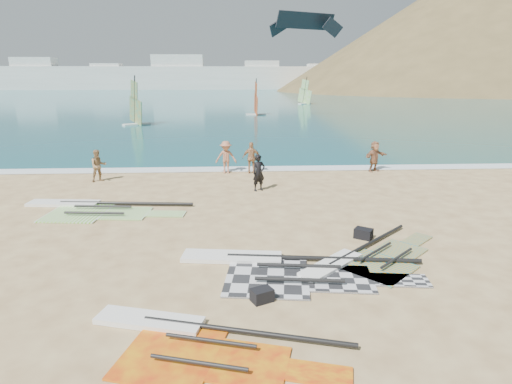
{
  "coord_description": "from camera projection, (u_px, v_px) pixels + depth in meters",
  "views": [
    {
      "loc": [
        -0.72,
        -10.45,
        4.95
      ],
      "look_at": [
        0.06,
        4.0,
        1.0
      ],
      "focal_mm": 30.0,
      "sensor_mm": 36.0,
      "label": 1
    }
  ],
  "objects": [
    {
      "name": "ground",
      "position": [
        262.0,
        267.0,
        11.41
      ],
      "size": [
        300.0,
        300.0,
        0.0
      ],
      "primitive_type": "plane",
      "color": "#D6BB7D",
      "rests_on": "ground"
    },
    {
      "name": "sea",
      "position": [
        235.0,
        91.0,
        138.55
      ],
      "size": [
        300.0,
        240.0,
        0.06
      ],
      "primitive_type": "cube",
      "color": "#0D545C",
      "rests_on": "ground"
    },
    {
      "name": "surf_line",
      "position": [
        247.0,
        170.0,
        23.26
      ],
      "size": [
        300.0,
        1.2,
        0.04
      ],
      "primitive_type": "cube",
      "color": "white",
      "rests_on": "ground"
    },
    {
      "name": "far_town",
      "position": [
        190.0,
        77.0,
        153.89
      ],
      "size": [
        160.0,
        8.0,
        12.0
      ],
      "color": "white",
      "rests_on": "ground"
    },
    {
      "name": "headland_main",
      "position": [
        492.0,
        91.0,
        141.06
      ],
      "size": [
        143.0,
        143.0,
        45.0
      ],
      "primitive_type": "cone",
      "color": "olive",
      "rests_on": "ground"
    },
    {
      "name": "rig_grey",
      "position": [
        279.0,
        267.0,
        11.31
      ],
      "size": [
        6.55,
        2.96,
        0.21
      ],
      "rotation": [
        0.0,
        0.0,
        -0.12
      ],
      "color": "#262729",
      "rests_on": "ground"
    },
    {
      "name": "rig_green",
      "position": [
        91.0,
        208.0,
        16.33
      ],
      "size": [
        6.55,
        2.87,
        0.21
      ],
      "rotation": [
        0.0,
        0.0,
        -0.1
      ],
      "color": "#61C517",
      "rests_on": "ground"
    },
    {
      "name": "rig_orange",
      "position": [
        365.0,
        259.0,
        11.82
      ],
      "size": [
        4.68,
        4.1,
        0.2
      ],
      "rotation": [
        0.0,
        0.0,
        0.75
      ],
      "color": "#FFA019",
      "rests_on": "ground"
    },
    {
      "name": "rig_red",
      "position": [
        190.0,
        340.0,
        8.19
      ],
      "size": [
        5.23,
        2.79,
        0.2
      ],
      "rotation": [
        0.0,
        0.0,
        -0.27
      ],
      "color": "red",
      "rests_on": "ground"
    },
    {
      "name": "gear_bag_near",
      "position": [
        262.0,
        295.0,
        9.67
      ],
      "size": [
        0.57,
        0.51,
        0.3
      ],
      "primitive_type": "cube",
      "rotation": [
        0.0,
        0.0,
        0.44
      ],
      "color": "black",
      "rests_on": "ground"
    },
    {
      "name": "gear_bag_far",
      "position": [
        363.0,
        233.0,
        13.42
      ],
      "size": [
        0.65,
        0.61,
        0.32
      ],
      "primitive_type": "cube",
      "rotation": [
        0.0,
        0.0,
        -0.6
      ],
      "color": "black",
      "rests_on": "ground"
    },
    {
      "name": "person_wetsuit",
      "position": [
        259.0,
        173.0,
        18.82
      ],
      "size": [
        0.7,
        0.6,
        1.62
      ],
      "primitive_type": "imported",
      "rotation": [
        0.0,
        0.0,
        0.44
      ],
      "color": "black",
      "rests_on": "ground"
    },
    {
      "name": "beachgoer_left",
      "position": [
        98.0,
        166.0,
        20.49
      ],
      "size": [
        0.94,
        0.88,
        1.54
      ],
      "primitive_type": "imported",
      "rotation": [
        0.0,
        0.0,
        0.52
      ],
      "color": "#9B784E",
      "rests_on": "ground"
    },
    {
      "name": "beachgoer_mid",
      "position": [
        226.0,
        157.0,
        22.21
      ],
      "size": [
        1.11,
        0.65,
        1.69
      ],
      "primitive_type": "imported",
      "rotation": [
        0.0,
        0.0,
        -0.02
      ],
      "color": "#A96A4D",
      "rests_on": "ground"
    },
    {
      "name": "beachgoer_back",
      "position": [
        252.0,
        158.0,
        22.19
      ],
      "size": [
        0.97,
        0.44,
        1.64
      ],
      "primitive_type": "imported",
      "rotation": [
        0.0,
        0.0,
        3.1
      ],
      "color": "#B07C51",
      "rests_on": "ground"
    },
    {
      "name": "beachgoer_right",
      "position": [
        375.0,
        156.0,
        22.62
      ],
      "size": [
        1.55,
        1.14,
        1.62
      ],
      "primitive_type": "imported",
      "rotation": [
        0.0,
        0.0,
        0.5
      ],
      "color": "#9F6A48",
      "rests_on": "ground"
    },
    {
      "name": "windsurfer_left",
      "position": [
        136.0,
        111.0,
        43.55
      ],
      "size": [
        2.71,
        2.8,
        5.02
      ],
      "rotation": [
        0.0,
        0.0,
        0.6
      ],
      "color": "white",
      "rests_on": "ground"
    },
    {
      "name": "windsurfer_centre",
      "position": [
        256.0,
        105.0,
        54.69
      ],
      "size": [
        2.59,
        3.11,
        4.64
      ],
      "rotation": [
        0.0,
        0.0,
        0.09
      ],
      "color": "white",
      "rests_on": "ground"
    },
    {
      "name": "windsurfer_right",
      "position": [
        305.0,
        96.0,
        75.65
      ],
      "size": [
        2.5,
        2.51,
        4.79
      ],
      "rotation": [
        0.0,
        0.0,
        0.69
      ],
      "color": "white",
      "rests_on": "ground"
    },
    {
      "name": "kitesurf_kite",
      "position": [
        306.0,
        23.0,
        48.46
      ],
      "size": [
        8.1,
        3.89,
        2.71
      ],
      "rotation": [
        0.0,
        0.0,
        0.4
      ],
      "color": "black",
      "rests_on": "ground"
    }
  ]
}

